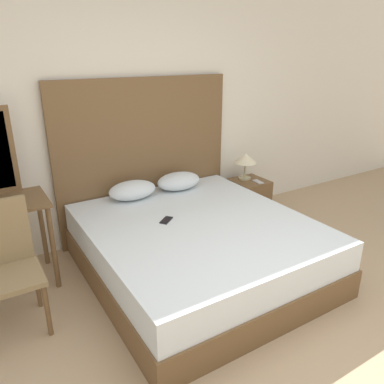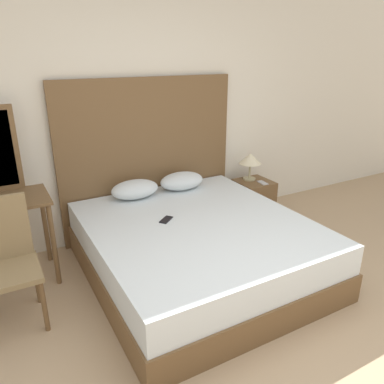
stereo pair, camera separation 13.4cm
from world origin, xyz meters
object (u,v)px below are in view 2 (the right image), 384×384
at_px(nightstand, 253,199).
at_px(table_lamp, 250,160).
at_px(bed, 198,248).
at_px(phone_on_bed, 166,220).
at_px(chair, 4,256).
at_px(phone_on_nightstand, 263,183).

xyz_separation_m(nightstand, table_lamp, (-0.02, 0.08, 0.48)).
relative_size(bed, table_lamp, 6.31).
bearing_deg(phone_on_bed, chair, -179.05).
relative_size(bed, phone_on_bed, 12.86).
xyz_separation_m(bed, table_lamp, (1.21, 0.84, 0.46)).
relative_size(nightstand, table_lamp, 1.41).
xyz_separation_m(bed, phone_on_bed, (-0.23, 0.17, 0.27)).
distance_m(nightstand, chair, 2.86).
bearing_deg(phone_on_nightstand, phone_on_bed, -162.03).
bearing_deg(nightstand, chair, -167.60).
bearing_deg(chair, phone_on_bed, 0.95).
bearing_deg(chair, bed, -5.43).
bearing_deg(bed, phone_on_nightstand, 27.30).
bearing_deg(table_lamp, nightstand, -79.22).
xyz_separation_m(bed, chair, (-1.55, 0.15, 0.28)).
xyz_separation_m(phone_on_bed, nightstand, (1.46, 0.59, -0.29)).
relative_size(phone_on_bed, chair, 0.17).
distance_m(bed, phone_on_nightstand, 1.45).
relative_size(phone_on_bed, table_lamp, 0.49).
distance_m(bed, chair, 1.58).
height_order(bed, phone_on_nightstand, bed).
xyz_separation_m(table_lamp, phone_on_nightstand, (0.06, -0.18, -0.25)).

